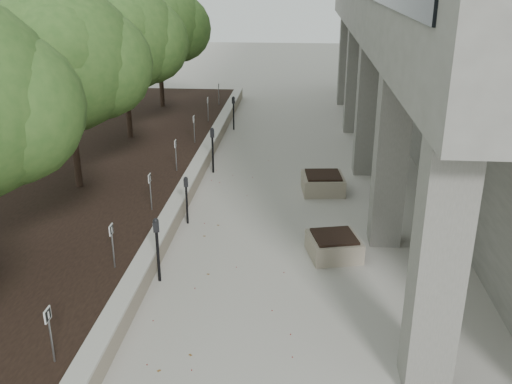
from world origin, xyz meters
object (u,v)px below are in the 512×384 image
(parking_meter_2, at_px, (158,250))
(planter_front, at_px, (334,246))
(crabapple_tree_5, at_px, (159,43))
(parking_meter_3, at_px, (187,200))
(crabapple_tree_4, at_px, (124,61))
(planter_back, at_px, (323,183))
(parking_meter_5, at_px, (234,113))
(parking_meter_4, at_px, (213,150))
(crabapple_tree_3, at_px, (68,89))

(parking_meter_2, xyz_separation_m, planter_front, (3.67, 1.42, -0.46))
(crabapple_tree_5, relative_size, parking_meter_3, 4.28)
(crabapple_tree_4, height_order, parking_meter_2, crabapple_tree_4)
(crabapple_tree_5, relative_size, planter_back, 4.63)
(crabapple_tree_4, height_order, parking_meter_3, crabapple_tree_4)
(parking_meter_3, xyz_separation_m, parking_meter_5, (0.11, 9.14, 0.05))
(crabapple_tree_5, bearing_deg, planter_front, -61.51)
(crabapple_tree_4, distance_m, planter_back, 8.36)
(parking_meter_4, bearing_deg, crabapple_tree_4, 136.81)
(parking_meter_3, distance_m, planter_front, 3.95)
(crabapple_tree_5, height_order, parking_meter_4, crabapple_tree_5)
(parking_meter_2, relative_size, planter_back, 1.22)
(parking_meter_3, distance_m, planter_back, 4.34)
(parking_meter_2, height_order, planter_back, parking_meter_2)
(crabapple_tree_5, relative_size, parking_meter_2, 3.80)
(parking_meter_4, distance_m, parking_meter_5, 5.20)
(crabapple_tree_3, xyz_separation_m, parking_meter_2, (3.31, -4.28, -2.40))
(planter_front, bearing_deg, crabapple_tree_3, 157.71)
(parking_meter_5, bearing_deg, parking_meter_3, -82.79)
(crabapple_tree_4, relative_size, parking_meter_4, 3.68)
(crabapple_tree_3, distance_m, parking_meter_3, 4.38)
(crabapple_tree_3, distance_m, planter_front, 8.07)
(planter_back, bearing_deg, parking_meter_5, 117.21)
(crabapple_tree_5, distance_m, parking_meter_4, 8.53)
(crabapple_tree_4, bearing_deg, crabapple_tree_5, 90.00)
(parking_meter_4, height_order, planter_back, parking_meter_4)
(planter_back, bearing_deg, crabapple_tree_4, 150.56)
(crabapple_tree_4, relative_size, parking_meter_2, 3.80)
(crabapple_tree_5, xyz_separation_m, parking_meter_3, (3.33, -11.38, -2.48))
(crabapple_tree_4, distance_m, planter_front, 10.90)
(parking_meter_5, bearing_deg, crabapple_tree_5, 154.75)
(parking_meter_2, bearing_deg, parking_meter_4, 75.13)
(parking_meter_2, distance_m, planter_front, 3.96)
(crabapple_tree_4, relative_size, parking_meter_3, 4.28)
(parking_meter_3, xyz_separation_m, planter_front, (3.65, -1.48, -0.38))
(crabapple_tree_5, bearing_deg, parking_meter_5, -33.14)
(parking_meter_3, xyz_separation_m, parking_meter_4, (0.06, 3.93, 0.10))
(parking_meter_5, height_order, planter_back, parking_meter_5)
(parking_meter_3, height_order, parking_meter_4, parking_meter_4)
(planter_front, bearing_deg, parking_meter_4, 123.52)
(planter_back, bearing_deg, planter_front, -88.06)
(crabapple_tree_3, relative_size, crabapple_tree_5, 1.00)
(parking_meter_3, distance_m, parking_meter_4, 3.93)
(crabapple_tree_4, distance_m, parking_meter_3, 7.62)
(crabapple_tree_3, distance_m, parking_meter_4, 4.87)
(crabapple_tree_5, relative_size, planter_front, 4.96)
(crabapple_tree_3, relative_size, planter_back, 4.63)
(parking_meter_5, height_order, planter_front, parking_meter_5)
(crabapple_tree_4, xyz_separation_m, planter_back, (6.84, -3.86, -2.85))
(crabapple_tree_4, height_order, planter_front, crabapple_tree_4)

